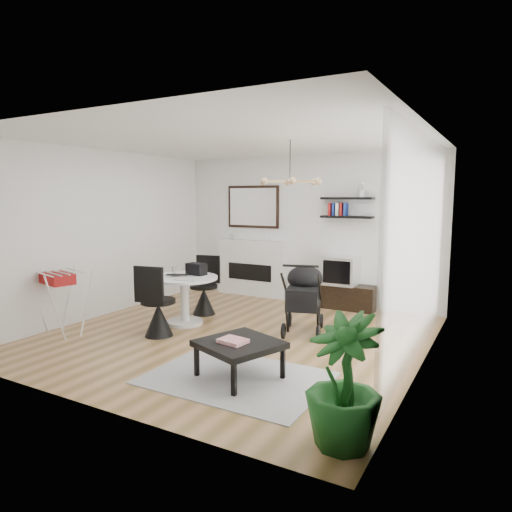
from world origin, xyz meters
The scene contains 25 objects.
floor centered at (0.00, 0.00, 0.00)m, with size 5.00×5.00×0.00m, color brown.
ceiling centered at (0.00, 0.00, 2.70)m, with size 5.00×5.00×0.00m, color white.
wall_back centered at (0.00, 2.50, 1.35)m, with size 5.00×5.00×0.00m, color white.
wall_left centered at (-2.50, 0.00, 1.35)m, with size 5.00×5.00×0.00m, color white.
wall_right centered at (2.50, 0.00, 1.35)m, with size 5.00×5.00×0.00m, color white.
sheer_curtain centered at (2.40, 0.20, 1.35)m, with size 0.04×3.60×2.60m, color white.
fireplace centered at (-1.10, 2.42, 0.69)m, with size 1.50×0.17×2.16m.
shelf_lower centered at (0.83, 2.37, 1.60)m, with size 0.90×0.25×0.04m, color black.
shelf_upper centered at (0.83, 2.37, 1.92)m, with size 0.90×0.25×0.04m, color black.
pendant_lamp centered at (0.70, 0.30, 2.15)m, with size 0.90×0.90×0.10m, color tan, non-canonical shape.
tv_console centered at (0.83, 2.29, 0.21)m, with size 1.13×0.40×0.42m, color black.
crt_tv centered at (0.77, 2.29, 0.67)m, with size 0.57×0.50×0.50m.
dining_table centered at (-0.98, 0.14, 0.49)m, with size 1.02×1.02×0.74m.
laptop centered at (-1.08, 0.08, 0.76)m, with size 0.34×0.22×0.03m, color black.
black_bag centered at (-0.91, 0.36, 0.83)m, with size 0.30×0.18×0.18m, color black.
newspaper centered at (-0.78, 0.00, 0.75)m, with size 0.36×0.30×0.01m, color silver.
drinking_glass centered at (-1.29, 0.28, 0.80)m, with size 0.07×0.07×0.11m, color white.
chair_far centered at (-1.08, 0.79, 0.30)m, with size 0.48×0.50×0.97m.
chair_near centered at (-0.93, -0.53, 0.32)m, with size 0.50×0.52×1.02m.
drying_rack centered at (-2.18, -1.11, 0.48)m, with size 0.73×0.70×0.91m.
stroller centered at (0.77, 0.67, 0.46)m, with size 0.76×0.96×1.07m.
rug centered at (0.82, -1.28, 0.01)m, with size 1.89×1.37×0.01m, color #A8A8A8.
coffee_table centered at (0.84, -1.24, 0.36)m, with size 0.99×0.99×0.40m.
magazines centered at (0.80, -1.32, 0.43)m, with size 0.29×0.22×0.04m, color #CA323F.
potted_plant centered at (2.25, -2.01, 0.53)m, with size 0.60×0.60×1.06m, color #17521A.
Camera 1 is at (3.30, -5.29, 1.96)m, focal length 32.00 mm.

